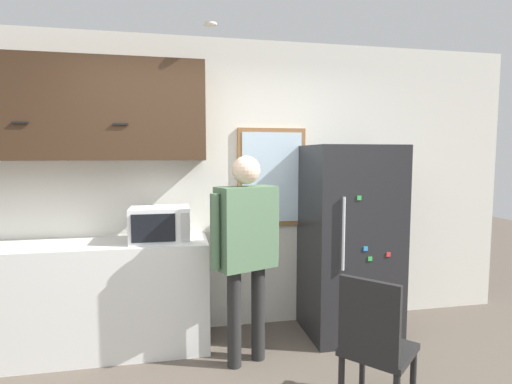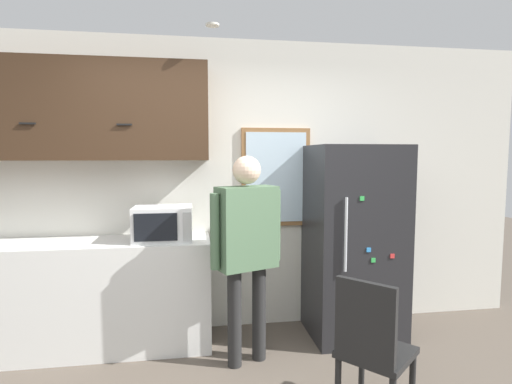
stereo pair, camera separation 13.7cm
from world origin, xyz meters
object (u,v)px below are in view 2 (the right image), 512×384
at_px(person, 247,238).
at_px(chair, 371,345).
at_px(refrigerator, 354,241).
at_px(microwave, 163,223).

bearing_deg(person, chair, -72.53).
height_order(refrigerator, chair, refrigerator).
distance_m(microwave, refrigerator, 1.70).
bearing_deg(refrigerator, microwave, 178.78).
xyz_separation_m(microwave, person, (0.66, -0.40, -0.07)).
height_order(person, refrigerator, refrigerator).
bearing_deg(chair, person, -2.88).
distance_m(person, chair, 1.17).
distance_m(microwave, chair, 1.88).
distance_m(microwave, person, 0.77).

